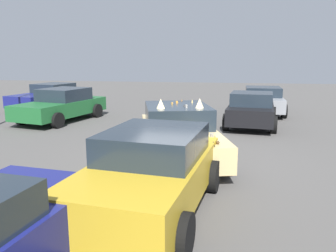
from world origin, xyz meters
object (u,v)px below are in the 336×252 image
(parked_sedan_row_back_center, at_px, (50,96))
(parked_sedan_behind_right, at_px, (62,105))
(parked_sedan_row_back_far, at_px, (262,100))
(parked_sedan_near_left, at_px, (251,109))
(parked_sedan_behind_left, at_px, (152,171))
(art_car_decorated, at_px, (179,132))

(parked_sedan_row_back_center, bearing_deg, parked_sedan_behind_right, 47.37)
(parked_sedan_row_back_far, bearing_deg, parked_sedan_near_left, 169.16)
(parked_sedan_behind_left, height_order, parked_sedan_behind_right, parked_sedan_behind_left)
(parked_sedan_behind_left, xyz_separation_m, parked_sedan_row_back_far, (11.61, -3.04, -0.06))
(art_car_decorated, xyz_separation_m, parked_sedan_row_back_center, (8.07, 8.16, -0.04))
(parked_sedan_row_back_center, bearing_deg, art_car_decorated, 57.31)
(parked_sedan_near_left, xyz_separation_m, parked_sedan_behind_right, (-0.14, 8.08, 0.01))
(parked_sedan_row_back_center, xyz_separation_m, parked_sedan_near_left, (-3.16, -10.42, 0.01))
(parked_sedan_behind_left, height_order, parked_sedan_row_back_far, parked_sedan_behind_left)
(parked_sedan_near_left, bearing_deg, art_car_decorated, 161.57)
(parked_sedan_behind_left, distance_m, parked_sedan_row_back_far, 12.00)
(parked_sedan_row_back_center, distance_m, parked_sedan_behind_left, 14.00)
(art_car_decorated, height_order, parked_sedan_behind_right, art_car_decorated)
(parked_sedan_behind_right, distance_m, parked_sedan_row_back_far, 9.51)
(art_car_decorated, xyz_separation_m, parked_sedan_row_back_far, (8.29, -3.02, -0.05))
(parked_sedan_behind_left, relative_size, parked_sedan_behind_right, 0.89)
(parked_sedan_row_back_center, relative_size, parked_sedan_behind_right, 1.04)
(parked_sedan_near_left, xyz_separation_m, parked_sedan_row_back_far, (3.38, -0.76, -0.01))
(parked_sedan_row_back_center, xyz_separation_m, parked_sedan_row_back_far, (0.22, -11.18, -0.00))
(parked_sedan_row_back_far, bearing_deg, parked_sedan_row_back_center, 92.91)
(parked_sedan_behind_left, bearing_deg, art_car_decorated, -173.18)
(art_car_decorated, bearing_deg, parked_sedan_row_back_far, 144.24)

